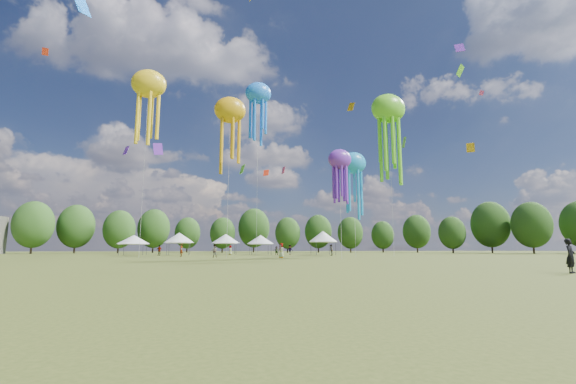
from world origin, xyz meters
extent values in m
plane|color=#384416|center=(0.00, 0.00, 0.00)|extent=(300.00, 300.00, 0.00)
imported|color=black|center=(8.64, -0.94, 0.84)|extent=(0.73, 0.64, 1.67)
imported|color=gray|center=(-7.90, 35.94, 0.86)|extent=(0.90, 0.73, 1.73)
imported|color=gray|center=(-4.62, 55.57, 0.88)|extent=(0.86, 1.01, 1.76)
imported|color=gray|center=(11.60, 45.14, 0.93)|extent=(0.89, 1.04, 1.86)
imported|color=gray|center=(6.74, 55.38, 0.92)|extent=(1.20, 0.70, 1.84)
imported|color=gray|center=(-16.87, 51.80, 0.87)|extent=(1.08, 0.60, 1.74)
imported|color=gray|center=(3.57, 52.40, 0.80)|extent=(1.49, 0.53, 1.59)
imported|color=gray|center=(-12.58, 41.54, 0.96)|extent=(0.53, 0.74, 1.92)
imported|color=gray|center=(0.58, 32.29, 0.93)|extent=(1.06, 1.06, 1.86)
cylinder|color=#47474C|center=(-23.90, 54.55, 0.94)|extent=(0.08, 0.08, 1.88)
cylinder|color=#47474C|center=(-23.90, 58.53, 0.94)|extent=(0.08, 0.08, 1.88)
cylinder|color=#47474C|center=(-19.92, 54.55, 0.94)|extent=(0.08, 0.08, 1.88)
cylinder|color=#47474C|center=(-19.92, 58.53, 0.94)|extent=(0.08, 0.08, 1.88)
cube|color=white|center=(-21.91, 56.54, 1.93)|extent=(4.38, 4.38, 0.10)
cone|color=white|center=(-21.91, 56.54, 2.79)|extent=(5.70, 5.70, 1.62)
cylinder|color=#47474C|center=(-15.72, 52.64, 1.06)|extent=(0.08, 0.08, 2.11)
cylinder|color=#47474C|center=(-15.72, 56.37, 1.06)|extent=(0.08, 0.08, 2.11)
cylinder|color=#47474C|center=(-12.00, 52.64, 1.06)|extent=(0.08, 0.08, 2.11)
cylinder|color=#47474C|center=(-12.00, 56.37, 1.06)|extent=(0.08, 0.08, 2.11)
cube|color=white|center=(-13.86, 54.51, 2.16)|extent=(4.12, 4.12, 0.10)
cone|color=white|center=(-13.86, 54.51, 3.12)|extent=(5.36, 5.36, 1.81)
cylinder|color=#47474C|center=(-7.34, 56.37, 1.05)|extent=(0.08, 0.08, 2.09)
cylinder|color=#47474C|center=(-7.34, 60.20, 1.05)|extent=(0.08, 0.08, 2.09)
cylinder|color=#47474C|center=(-3.51, 56.37, 1.05)|extent=(0.08, 0.08, 2.09)
cylinder|color=#47474C|center=(-3.51, 60.20, 1.05)|extent=(0.08, 0.08, 2.09)
cube|color=white|center=(-5.43, 58.29, 2.14)|extent=(4.23, 4.23, 0.10)
cone|color=white|center=(-5.43, 58.29, 3.09)|extent=(5.50, 5.50, 1.79)
cylinder|color=#47474C|center=(-0.71, 54.58, 0.98)|extent=(0.08, 0.08, 1.96)
cylinder|color=#47474C|center=(-0.71, 58.22, 0.98)|extent=(0.08, 0.08, 1.96)
cylinder|color=#47474C|center=(2.93, 54.58, 0.98)|extent=(0.08, 0.08, 1.96)
cylinder|color=#47474C|center=(2.93, 58.22, 0.98)|extent=(0.08, 0.08, 1.96)
cube|color=white|center=(1.11, 56.40, 2.01)|extent=(4.04, 4.04, 0.10)
cone|color=white|center=(1.11, 56.40, 2.90)|extent=(5.25, 5.25, 1.68)
cylinder|color=#47474C|center=(10.45, 50.07, 1.17)|extent=(0.08, 0.08, 2.33)
cylinder|color=#47474C|center=(10.45, 53.76, 1.17)|extent=(0.08, 0.08, 2.33)
cylinder|color=#47474C|center=(14.14, 50.07, 1.17)|extent=(0.08, 0.08, 2.33)
cylinder|color=#47474C|center=(14.14, 53.76, 1.17)|extent=(0.08, 0.08, 2.33)
cube|color=white|center=(12.30, 51.92, 2.38)|extent=(4.09, 4.09, 0.10)
cone|color=white|center=(12.30, 51.92, 3.43)|extent=(5.32, 5.32, 2.00)
ellipsoid|color=#DF9F0D|center=(-6.33, 34.00, 20.09)|extent=(4.32, 3.02, 3.67)
cylinder|color=beige|center=(-6.33, 34.00, 10.05)|extent=(0.03, 0.03, 20.09)
ellipsoid|color=#1C7AFD|center=(-0.83, 46.97, 28.46)|extent=(4.59, 3.21, 3.90)
cylinder|color=beige|center=(-0.83, 46.97, 14.23)|extent=(0.03, 0.03, 28.46)
ellipsoid|color=#1A98E4|center=(12.21, 35.66, 13.87)|extent=(3.85, 2.70, 3.27)
cylinder|color=beige|center=(12.21, 35.66, 6.94)|extent=(0.03, 0.03, 13.87)
ellipsoid|color=yellow|center=(-17.55, 36.55, 24.00)|extent=(4.73, 3.31, 4.02)
cylinder|color=beige|center=(-17.55, 36.55, 12.00)|extent=(0.03, 0.03, 24.00)
ellipsoid|color=purple|center=(5.64, 23.42, 11.25)|extent=(2.70, 1.89, 2.30)
cylinder|color=beige|center=(5.64, 23.42, 5.62)|extent=(0.03, 0.03, 11.25)
ellipsoid|color=#68DC24|center=(19.48, 38.08, 23.86)|extent=(5.71, 4.00, 4.85)
cylinder|color=beige|center=(19.48, 38.08, 11.93)|extent=(0.03, 0.03, 23.86)
cube|color=#68DC24|center=(-1.85, 65.45, 18.47)|extent=(1.24, 2.02, 2.23)
cube|color=#1C7AFD|center=(28.71, 60.57, 31.76)|extent=(0.42, 0.81, 0.86)
cube|color=#F54872|center=(3.84, 47.45, 14.80)|extent=(0.54, 1.12, 1.34)
cube|color=purple|center=(22.36, 23.58, 26.90)|extent=(1.20, 1.04, 1.40)
cube|color=#68DC24|center=(25.11, 27.33, 25.83)|extent=(1.53, 1.16, 1.56)
cube|color=#1C7AFD|center=(-22.95, 24.83, 27.30)|extent=(1.66, 1.57, 2.47)
cube|color=purple|center=(-18.92, 59.27, 20.49)|extent=(1.94, 0.86, 2.54)
cube|color=red|center=(-31.48, 37.89, 27.98)|extent=(0.88, 0.44, 1.03)
cube|color=#DF9F0D|center=(17.71, 49.76, 28.49)|extent=(1.22, 1.26, 1.95)
cube|color=#68DC24|center=(29.74, 51.69, 22.60)|extent=(0.60, 2.31, 2.64)
cube|color=#1A98E4|center=(24.62, 67.25, 20.59)|extent=(0.75, 1.34, 1.71)
cube|color=#F54872|center=(29.21, 28.44, 23.39)|extent=(0.70, 0.42, 0.88)
cube|color=purple|center=(-23.86, 54.94, 18.83)|extent=(1.31, 1.36, 1.73)
cube|color=red|center=(1.38, 51.45, 15.04)|extent=(1.11, 1.07, 1.29)
cube|color=#DF9F0D|center=(31.78, 34.81, 17.11)|extent=(1.13, 0.94, 1.57)
cylinder|color=#38281C|center=(-47.17, 78.19, 1.68)|extent=(0.44, 0.44, 3.36)
ellipsoid|color=#244517|center=(-47.17, 78.19, 6.51)|extent=(8.40, 8.40, 10.51)
cylinder|color=#38281C|center=(-40.68, 85.49, 1.71)|extent=(0.44, 0.44, 3.41)
ellipsoid|color=#244517|center=(-40.68, 85.49, 6.61)|extent=(8.53, 8.53, 10.66)
cylinder|color=#38281C|center=(-30.60, 85.02, 1.53)|extent=(0.44, 0.44, 3.07)
ellipsoid|color=#244517|center=(-30.60, 85.02, 5.94)|extent=(7.66, 7.66, 9.58)
cylinder|color=#38281C|center=(-23.51, 93.33, 1.72)|extent=(0.44, 0.44, 3.43)
ellipsoid|color=#244517|center=(-23.51, 93.33, 6.65)|extent=(8.58, 8.58, 10.73)
cylinder|color=#38281C|center=(-14.76, 98.96, 1.47)|extent=(0.44, 0.44, 2.95)
ellipsoid|color=#244517|center=(-14.76, 98.96, 5.71)|extent=(7.37, 7.37, 9.21)
cylinder|color=#38281C|center=(-4.70, 95.06, 1.45)|extent=(0.44, 0.44, 2.89)
ellipsoid|color=#244517|center=(-4.70, 95.06, 5.61)|extent=(7.23, 7.23, 9.04)
cylinder|color=#38281C|center=(4.91, 99.49, 1.92)|extent=(0.44, 0.44, 3.84)
ellipsoid|color=#244517|center=(4.91, 99.49, 7.44)|extent=(9.60, 9.60, 11.99)
cylinder|color=#38281C|center=(13.19, 88.44, 1.42)|extent=(0.44, 0.44, 2.84)
ellipsoid|color=#244517|center=(13.19, 88.44, 5.51)|extent=(7.11, 7.11, 8.89)
cylinder|color=#38281C|center=(22.93, 91.04, 1.58)|extent=(0.44, 0.44, 3.16)
ellipsoid|color=#244517|center=(22.93, 91.04, 6.13)|extent=(7.91, 7.91, 9.88)
cylinder|color=#38281C|center=(30.69, 85.29, 1.44)|extent=(0.44, 0.44, 2.88)
ellipsoid|color=#244517|center=(30.69, 85.29, 5.59)|extent=(7.21, 7.21, 9.01)
cylinder|color=#38281C|center=(41.52, 87.24, 1.31)|extent=(0.44, 0.44, 2.63)
ellipsoid|color=#244517|center=(41.52, 87.24, 5.09)|extent=(6.57, 6.57, 8.22)
cylinder|color=#38281C|center=(50.52, 83.73, 1.56)|extent=(0.44, 0.44, 3.13)
ellipsoid|color=#244517|center=(50.52, 83.73, 6.06)|extent=(7.81, 7.81, 9.77)
cylinder|color=#38281C|center=(53.64, 71.81, 1.36)|extent=(0.44, 0.44, 2.72)
ellipsoid|color=#244517|center=(53.64, 71.81, 5.27)|extent=(6.80, 6.80, 8.50)
cylinder|color=#38281C|center=(62.96, 68.92, 1.90)|extent=(0.44, 0.44, 3.81)
ellipsoid|color=#244517|center=(62.96, 68.92, 7.38)|extent=(9.52, 9.52, 11.90)
cylinder|color=#38281C|center=(66.57, 59.80, 1.76)|extent=(0.44, 0.44, 3.51)
ellipsoid|color=#244517|center=(66.57, 59.80, 6.80)|extent=(8.78, 8.78, 10.97)
camera|label=1|loc=(-8.76, -16.43, 1.20)|focal=23.57mm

